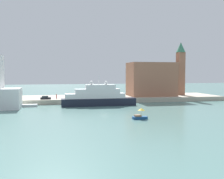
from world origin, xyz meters
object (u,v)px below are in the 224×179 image
object	(u,v)px
person_figure	(56,96)
mooring_bollard	(107,98)
large_yacht	(98,97)
harbor_building	(151,79)
small_motorboat	(140,115)
bell_tower	(181,66)
parked_car	(46,98)
work_barge	(28,106)

from	to	relation	value
person_figure	mooring_bollard	size ratio (longest dim) A/B	2.88
large_yacht	harbor_building	size ratio (longest dim) A/B	1.35
small_motorboat	bell_tower	size ratio (longest dim) A/B	0.16
harbor_building	person_figure	xyz separation A→B (m)	(-40.65, -4.26, -6.38)
parked_car	large_yacht	bearing A→B (deg)	-27.42
small_motorboat	work_barge	world-z (taller)	small_motorboat
work_barge	mooring_bollard	bearing A→B (deg)	11.32
work_barge	harbor_building	size ratio (longest dim) A/B	0.32
person_figure	large_yacht	bearing A→B (deg)	-39.69
small_motorboat	work_barge	size ratio (longest dim) A/B	0.59
harbor_building	person_figure	distance (m)	41.37
parked_car	mooring_bollard	world-z (taller)	parked_car
large_yacht	bell_tower	world-z (taller)	bell_tower
harbor_building	person_figure	bearing A→B (deg)	-174.02
bell_tower	person_figure	size ratio (longest dim) A/B	13.04
large_yacht	work_barge	distance (m)	24.39
bell_tower	mooring_bollard	world-z (taller)	bell_tower
small_motorboat	parked_car	xyz separation A→B (m)	(-24.65, 39.28, 1.25)
large_yacht	parked_car	size ratio (longest dim) A/B	6.85
parked_car	mooring_bollard	size ratio (longest dim) A/B	6.12
large_yacht	bell_tower	size ratio (longest dim) A/B	1.12
work_barge	parked_car	bearing A→B (deg)	54.08
work_barge	harbor_building	xyz separation A→B (m)	(50.38, 14.41, 8.57)
person_figure	work_barge	bearing A→B (deg)	-133.78
harbor_building	mooring_bollard	size ratio (longest dim) A/B	30.99
small_motorboat	harbor_building	bearing A→B (deg)	66.37
harbor_building	parked_car	bearing A→B (deg)	-171.57
person_figure	mooring_bollard	distance (m)	19.90
small_motorboat	large_yacht	bearing A→B (deg)	101.63
large_yacht	small_motorboat	world-z (taller)	large_yacht
large_yacht	harbor_building	world-z (taller)	harbor_building
small_motorboat	mooring_bollard	xyz separation A→B (m)	(-1.14, 37.34, 1.02)
parked_car	work_barge	bearing A→B (deg)	-125.92
harbor_building	bell_tower	size ratio (longest dim) A/B	0.83
large_yacht	work_barge	world-z (taller)	large_yacht
bell_tower	person_figure	bearing A→B (deg)	-174.17
harbor_building	parked_car	xyz separation A→B (m)	(-44.74, -6.63, -6.69)
parked_car	person_figure	size ratio (longest dim) A/B	2.13
parked_car	mooring_bollard	bearing A→B (deg)	-4.72
work_barge	bell_tower	size ratio (longest dim) A/B	0.27
large_yacht	harbor_building	bearing A→B (deg)	31.82
bell_tower	parked_car	xyz separation A→B (m)	(-59.24, -8.00, -12.46)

